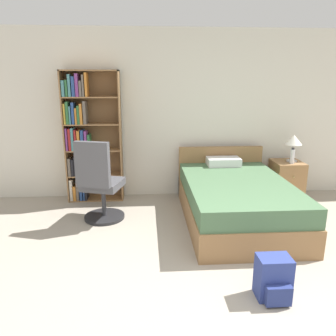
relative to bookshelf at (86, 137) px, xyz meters
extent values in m
cube|color=silver|center=(1.65, 0.20, 0.30)|extent=(9.00, 0.06, 2.60)
cube|color=olive|center=(-0.30, 0.00, 0.00)|extent=(0.02, 0.28, 1.98)
cube|color=olive|center=(0.53, 0.00, 0.00)|extent=(0.02, 0.28, 1.98)
cube|color=brown|center=(0.12, 0.13, 0.00)|extent=(0.85, 0.01, 1.98)
cube|color=olive|center=(0.12, 0.00, -0.99)|extent=(0.81, 0.27, 0.02)
cube|color=beige|center=(-0.26, -0.05, -0.81)|extent=(0.04, 0.16, 0.33)
cube|color=orange|center=(-0.21, -0.03, -0.86)|extent=(0.04, 0.20, 0.23)
cube|color=#665B51|center=(-0.16, -0.03, -0.80)|extent=(0.04, 0.19, 0.35)
cube|color=navy|center=(-0.11, -0.05, -0.80)|extent=(0.04, 0.16, 0.35)
cube|color=navy|center=(-0.06, -0.05, -0.82)|extent=(0.02, 0.16, 0.31)
cube|color=black|center=(-0.03, -0.02, -0.81)|extent=(0.03, 0.21, 0.32)
cube|color=olive|center=(0.12, 0.00, -0.59)|extent=(0.81, 0.27, 0.02)
cube|color=#665B51|center=(-0.26, -0.03, -0.44)|extent=(0.04, 0.21, 0.27)
cube|color=black|center=(-0.21, -0.04, -0.45)|extent=(0.04, 0.18, 0.26)
cube|color=black|center=(-0.17, -0.03, -0.43)|extent=(0.03, 0.21, 0.30)
cube|color=orange|center=(-0.14, -0.05, -0.45)|extent=(0.02, 0.16, 0.26)
cube|color=#2D6638|center=(-0.09, -0.04, -0.45)|extent=(0.04, 0.18, 0.26)
cube|color=#665B51|center=(-0.04, -0.05, -0.44)|extent=(0.04, 0.16, 0.27)
cube|color=#2D6638|center=(0.01, -0.02, -0.47)|extent=(0.04, 0.22, 0.22)
cube|color=#7A387F|center=(0.06, -0.05, -0.41)|extent=(0.04, 0.16, 0.34)
cube|color=olive|center=(0.12, 0.00, -0.19)|extent=(0.81, 0.27, 0.02)
cube|color=#7A387F|center=(-0.26, -0.05, -0.01)|extent=(0.03, 0.16, 0.34)
cube|color=maroon|center=(-0.22, -0.02, -0.02)|extent=(0.04, 0.22, 0.33)
cube|color=teal|center=(-0.18, -0.02, -0.01)|extent=(0.04, 0.22, 0.34)
cube|color=maroon|center=(-0.14, -0.04, -0.03)|extent=(0.03, 0.18, 0.31)
cube|color=orange|center=(-0.09, -0.04, -0.03)|extent=(0.04, 0.17, 0.30)
cube|color=navy|center=(-0.04, -0.03, -0.03)|extent=(0.04, 0.19, 0.31)
cube|color=#7A387F|center=(0.02, -0.05, -0.04)|extent=(0.04, 0.16, 0.29)
cube|color=#2D6638|center=(0.06, -0.03, -0.06)|extent=(0.03, 0.21, 0.24)
cube|color=olive|center=(0.12, 0.00, 0.20)|extent=(0.81, 0.27, 0.02)
cube|color=gold|center=(-0.26, -0.03, 0.36)|extent=(0.03, 0.20, 0.30)
cube|color=#2D6638|center=(-0.22, -0.04, 0.38)|extent=(0.04, 0.17, 0.33)
cube|color=teal|center=(-0.19, -0.02, 0.34)|extent=(0.02, 0.22, 0.26)
cube|color=navy|center=(-0.14, -0.04, 0.37)|extent=(0.04, 0.18, 0.32)
cube|color=orange|center=(-0.10, -0.04, 0.33)|extent=(0.03, 0.17, 0.24)
cube|color=#2D6638|center=(-0.07, -0.04, 0.35)|extent=(0.03, 0.18, 0.27)
cube|color=orange|center=(-0.03, -0.03, 0.36)|extent=(0.04, 0.19, 0.30)
cube|color=#665B51|center=(0.02, -0.03, 0.38)|extent=(0.04, 0.20, 0.33)
cube|color=olive|center=(0.12, 0.00, 0.60)|extent=(0.81, 0.27, 0.02)
cube|color=teal|center=(-0.26, -0.02, 0.72)|extent=(0.04, 0.22, 0.23)
cube|color=#2D6638|center=(-0.21, -0.03, 0.73)|extent=(0.03, 0.19, 0.24)
cube|color=teal|center=(-0.16, -0.05, 0.77)|extent=(0.04, 0.16, 0.31)
cube|color=navy|center=(-0.11, -0.04, 0.75)|extent=(0.04, 0.18, 0.28)
cube|color=#7A387F|center=(-0.06, -0.04, 0.77)|extent=(0.04, 0.17, 0.32)
cube|color=#665B51|center=(-0.01, -0.03, 0.72)|extent=(0.03, 0.21, 0.22)
cube|color=#665B51|center=(0.03, -0.05, 0.76)|extent=(0.03, 0.16, 0.31)
cube|color=orange|center=(0.07, -0.04, 0.78)|extent=(0.03, 0.19, 0.34)
cube|color=olive|center=(0.12, 0.00, 0.98)|extent=(0.85, 0.28, 0.02)
cube|color=olive|center=(2.10, -0.98, -0.83)|extent=(1.33, 2.10, 0.33)
cube|color=#4C704C|center=(2.10, -0.98, -0.54)|extent=(1.30, 2.06, 0.23)
cube|color=olive|center=(2.10, 0.03, -0.59)|extent=(1.33, 0.08, 0.82)
cube|color=white|center=(2.10, -0.18, -0.37)|extent=(0.50, 0.30, 0.12)
cylinder|color=#232326|center=(0.33, -0.76, -0.98)|extent=(0.55, 0.55, 0.04)
cylinder|color=#333338|center=(0.33, -0.76, -0.76)|extent=(0.06, 0.06, 0.40)
cube|color=#4C4C51|center=(0.33, -0.76, -0.51)|extent=(0.59, 0.59, 0.10)
cube|color=#4C4C51|center=(0.25, -1.03, -0.17)|extent=(0.44, 0.20, 0.58)
cube|color=olive|center=(3.12, -0.16, -0.69)|extent=(0.44, 0.48, 0.61)
sphere|color=tan|center=(3.12, -0.41, -0.57)|extent=(0.02, 0.02, 0.02)
cylinder|color=#B2B2B7|center=(3.18, -0.16, -0.38)|extent=(0.16, 0.16, 0.02)
cylinder|color=#B2B2B7|center=(3.18, -0.16, -0.24)|extent=(0.02, 0.02, 0.25)
cone|color=white|center=(3.18, -0.16, -0.04)|extent=(0.26, 0.26, 0.15)
cylinder|color=silver|center=(3.13, -0.28, -0.28)|extent=(0.07, 0.07, 0.22)
cylinder|color=#2D2D33|center=(3.13, -0.28, -0.16)|extent=(0.04, 0.04, 0.02)
cube|color=navy|center=(1.99, -2.57, -0.80)|extent=(0.28, 0.20, 0.38)
cube|color=navy|center=(1.99, -2.71, -0.89)|extent=(0.22, 0.07, 0.17)
camera|label=1|loc=(0.92, -4.99, 0.84)|focal=35.00mm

